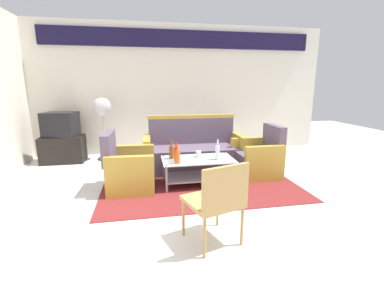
# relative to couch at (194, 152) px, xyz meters

# --- Properties ---
(ground_plane) EXTENTS (14.00, 14.00, 0.00)m
(ground_plane) POSITION_rel_couch_xyz_m (0.02, -1.62, -0.32)
(ground_plane) COLOR white
(wall_back) EXTENTS (6.52, 0.19, 2.80)m
(wall_back) POSITION_rel_couch_xyz_m (0.02, 1.44, 1.16)
(wall_back) COLOR silver
(wall_back) RESTS_ON ground
(rug) EXTENTS (2.95, 2.14, 0.01)m
(rug) POSITION_rel_couch_xyz_m (-0.05, -0.67, -0.31)
(rug) COLOR maroon
(rug) RESTS_ON ground
(couch) EXTENTS (1.81, 0.77, 0.96)m
(couch) POSITION_rel_couch_xyz_m (0.00, 0.00, 0.00)
(couch) COLOR #5B4C60
(couch) RESTS_ON rug
(armchair_left) EXTENTS (0.73, 0.79, 0.85)m
(armchair_left) POSITION_rel_couch_xyz_m (-1.12, -0.75, -0.03)
(armchair_left) COLOR #5B4C60
(armchair_left) RESTS_ON rug
(armchair_right) EXTENTS (0.71, 0.77, 0.85)m
(armchair_right) POSITION_rel_couch_xyz_m (1.01, -0.53, -0.03)
(armchair_right) COLOR #5B4C60
(armchair_right) RESTS_ON rug
(coffee_table) EXTENTS (1.10, 0.60, 0.40)m
(coffee_table) POSITION_rel_couch_xyz_m (-0.08, -0.77, -0.04)
(coffee_table) COLOR silver
(coffee_table) RESTS_ON rug
(bottle_clear) EXTENTS (0.07, 0.07, 0.31)m
(bottle_clear) POSITION_rel_couch_xyz_m (0.20, -0.86, 0.21)
(bottle_clear) COLOR silver
(bottle_clear) RESTS_ON coffee_table
(bottle_orange) EXTENTS (0.08, 0.08, 0.29)m
(bottle_orange) POSITION_rel_couch_xyz_m (-0.42, -0.94, 0.20)
(bottle_orange) COLOR #D85919
(bottle_orange) RESTS_ON coffee_table
(bottle_red) EXTENTS (0.07, 0.07, 0.29)m
(bottle_red) POSITION_rel_couch_xyz_m (-0.42, -0.82, 0.20)
(bottle_red) COLOR red
(bottle_red) RESTS_ON coffee_table
(bottle_brown) EXTENTS (0.07, 0.07, 0.29)m
(bottle_brown) POSITION_rel_couch_xyz_m (-0.48, -0.69, 0.20)
(bottle_brown) COLOR brown
(bottle_brown) RESTS_ON coffee_table
(cup) EXTENTS (0.08, 0.08, 0.10)m
(cup) POSITION_rel_couch_xyz_m (-0.05, -0.67, 0.14)
(cup) COLOR silver
(cup) RESTS_ON coffee_table
(tv_stand) EXTENTS (0.80, 0.50, 0.52)m
(tv_stand) POSITION_rel_couch_xyz_m (-2.48, 0.93, -0.06)
(tv_stand) COLOR black
(tv_stand) RESTS_ON ground
(television) EXTENTS (0.67, 0.55, 0.48)m
(television) POSITION_rel_couch_xyz_m (-2.48, 0.93, 0.44)
(television) COLOR black
(television) RESTS_ON tv_stand
(pedestal_fan) EXTENTS (0.36, 0.36, 1.27)m
(pedestal_fan) POSITION_rel_couch_xyz_m (-1.69, 0.98, 0.70)
(pedestal_fan) COLOR #2D2D33
(pedestal_fan) RESTS_ON ground
(wicker_chair) EXTENTS (0.60, 0.60, 0.84)m
(wicker_chair) POSITION_rel_couch_xyz_m (-0.23, -2.38, 0.18)
(wicker_chair) COLOR #AD844C
(wicker_chair) RESTS_ON ground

